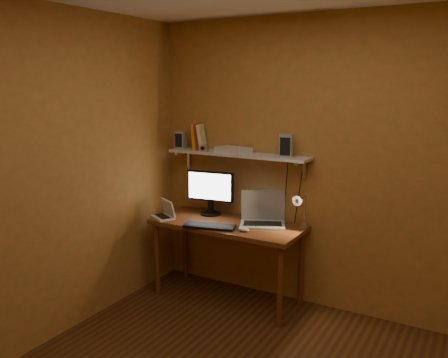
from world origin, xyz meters
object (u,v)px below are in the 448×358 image
Objects in this scene: laptop at (263,216)px; wall_shelf at (238,155)px; shelf_camera at (204,148)px; keyboard at (210,226)px; monitor at (210,190)px; netbook at (165,213)px; router at (233,150)px; speaker_left at (181,140)px; desk_lamp at (301,207)px; desk at (227,231)px; mouse at (244,229)px; speaker_right at (286,146)px.

wall_shelf is at bearing 142.99° from laptop.
shelf_camera is (-0.33, -0.06, 0.05)m from wall_shelf.
monitor is at bearing 106.02° from keyboard.
netbook is 0.92× the size of router.
desk_lamp is at bearing -8.58° from speaker_left.
desk is 8.38× the size of speaker_left.
router reaches higher than monitor.
laptop is 0.38m from desk_lamp.
speaker_left is (-0.64, 0.19, 0.79)m from desk.
desk is 0.82m from shelf_camera.
laptop is 0.29m from mouse.
wall_shelf reaches higher than monitor.
desk_lamp reaches higher than desk.
mouse is 0.28× the size of desk_lamp.
netbook is (-0.31, -0.32, -0.19)m from monitor.
speaker_left is 0.60m from router.
wall_shelf is at bearing 9.12° from router.
desk is at bearing 158.75° from mouse.
netbook is 1.32m from speaker_right.
desk is at bearing 59.14° from keyboard.
wall_shelf is 0.77m from desk_lamp.
monitor is (-0.28, -0.03, -0.37)m from wall_shelf.
wall_shelf is 4.98× the size of netbook.
desk is 13.17× the size of shelf_camera.
speaker_left reaches higher than laptop.
monitor is 0.49m from netbook.
speaker_right is 0.82m from shelf_camera.
mouse is 0.91m from shelf_camera.
mouse is (0.84, 0.00, -0.03)m from netbook.
mouse is (0.31, 0.05, 0.01)m from keyboard.
laptop is 0.67m from router.
monitor is 0.49m from keyboard.
desk_lamp is at bearing -24.16° from laptop.
mouse reaches higher than keyboard.
speaker_right reaches higher than desk_lamp.
shelf_camera is at bearing 158.68° from desk.
laptop is (0.30, 0.13, 0.16)m from desk.
desk is 13.16× the size of mouse.
laptop reaches higher than keyboard.
wall_shelf is 0.72m from keyboard.
monitor is at bearing -174.26° from router.
wall_shelf is 0.61m from laptop.
desk_lamp is 0.55m from speaker_right.
laptop is at bearing -174.92° from speaker_right.
shelf_camera is at bearing -169.18° from wall_shelf.
desk_lamp is at bearing 10.81° from desk.
desk is 0.46m from monitor.
netbook is (-0.59, -0.35, -0.56)m from wall_shelf.
desk is at bearing -21.32° from shelf_camera.
desk is 4.98× the size of netbook.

